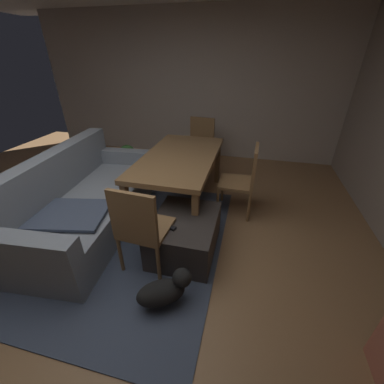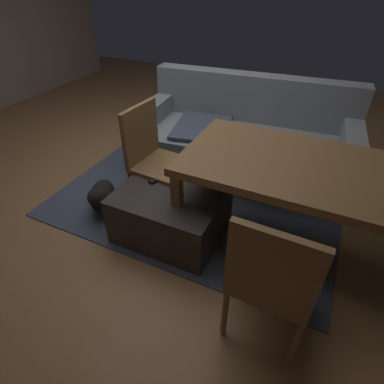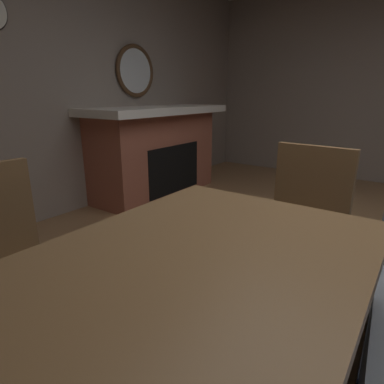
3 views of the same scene
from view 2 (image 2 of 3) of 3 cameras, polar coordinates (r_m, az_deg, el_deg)
name	(u,v)px [view 2 (image 2 of 3)]	position (r m, az deg, el deg)	size (l,w,h in m)	color
floor	(169,182)	(3.26, -4.32, 1.89)	(8.18, 8.18, 0.00)	olive
area_rug	(202,193)	(3.09, 1.79, -0.14)	(2.60, 2.00, 0.01)	#3D475B
couch	(244,140)	(3.44, 9.48, 9.45)	(2.29, 1.15, 0.91)	slate
ottoman_coffee_table	(171,214)	(2.52, -3.92, -4.04)	(0.82, 0.65, 0.42)	#2D2826
tv_remote	(157,179)	(2.55, -6.35, 2.43)	(0.05, 0.16, 0.02)	black
dining_table	(305,174)	(2.30, 20.07, 3.05)	(1.72, 0.92, 0.74)	brown
dining_chair_west	(152,153)	(2.72, -7.26, 7.03)	(0.47, 0.47, 0.93)	brown
dining_chair_south	(272,278)	(1.73, 14.46, -14.93)	(0.45, 0.45, 0.93)	brown
small_dog	(102,196)	(2.87, -16.24, -0.65)	(0.40, 0.47, 0.31)	black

